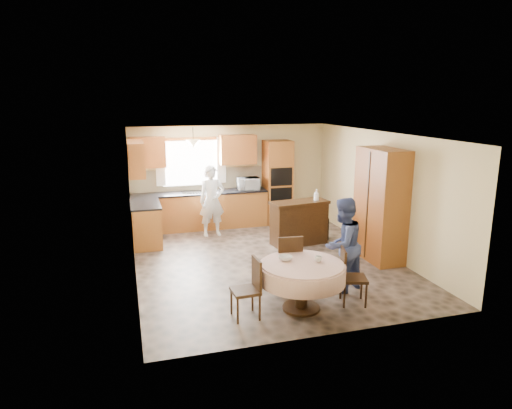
{
  "coord_description": "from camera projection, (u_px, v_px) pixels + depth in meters",
  "views": [
    {
      "loc": [
        -2.57,
        -8.17,
        3.17
      ],
      "look_at": [
        -0.11,
        0.3,
        1.1
      ],
      "focal_mm": 32.0,
      "sensor_mm": 36.0,
      "label": 1
    }
  ],
  "objects": [
    {
      "name": "counter_back",
      "position": [
        200.0,
        193.0,
        11.15
      ],
      "size": [
        3.3,
        0.64,
        0.04
      ],
      "primitive_type": "cube",
      "color": "black",
      "rests_on": "base_cab_back"
    },
    {
      "name": "chair_back",
      "position": [
        289.0,
        261.0,
        7.49
      ],
      "size": [
        0.48,
        0.48,
        1.0
      ],
      "rotation": [
        0.0,
        0.0,
        3.04
      ],
      "color": "#3A230F",
      "rests_on": "floor"
    },
    {
      "name": "ceiling",
      "position": [
        266.0,
        134.0,
        8.49
      ],
      "size": [
        5.0,
        6.0,
        0.01
      ],
      "primitive_type": "cube",
      "color": "white",
      "rests_on": "wall_back"
    },
    {
      "name": "bowl_sideboard",
      "position": [
        286.0,
        204.0,
        9.85
      ],
      "size": [
        0.22,
        0.22,
        0.05
      ],
      "primitive_type": "imported",
      "rotation": [
        0.0,
        0.0,
        0.05
      ],
      "color": "#B2B2B2",
      "rests_on": "sideboard"
    },
    {
      "name": "microwave",
      "position": [
        248.0,
        184.0,
        11.39
      ],
      "size": [
        0.58,
        0.42,
        0.3
      ],
      "primitive_type": "imported",
      "rotation": [
        0.0,
        0.0,
        -0.09
      ],
      "color": "silver",
      "rests_on": "counter_back"
    },
    {
      "name": "backsplash",
      "position": [
        198.0,
        179.0,
        11.35
      ],
      "size": [
        3.3,
        0.02,
        0.55
      ],
      "primitive_type": "cube",
      "color": "beige",
      "rests_on": "wall_back"
    },
    {
      "name": "wall_cab_right",
      "position": [
        238.0,
        150.0,
        11.31
      ],
      "size": [
        0.9,
        0.33,
        0.72
      ],
      "primitive_type": "cube",
      "color": "#B6692D",
      "rests_on": "wall_back"
    },
    {
      "name": "curtain_left",
      "position": [
        160.0,
        162.0,
        10.95
      ],
      "size": [
        0.22,
        0.02,
        1.15
      ],
      "primitive_type": "cube",
      "color": "white",
      "rests_on": "wall_back"
    },
    {
      "name": "bowl_table",
      "position": [
        285.0,
        258.0,
        6.96
      ],
      "size": [
        0.25,
        0.25,
        0.07
      ],
      "primitive_type": "imported",
      "rotation": [
        0.0,
        0.0,
        -0.18
      ],
      "color": "#B2B2B2",
      "rests_on": "dining_table"
    },
    {
      "name": "counter_left",
      "position": [
        145.0,
        204.0,
        9.94
      ],
      "size": [
        0.64,
        1.2,
        0.04
      ],
      "primitive_type": "cube",
      "color": "black",
      "rests_on": "base_cab_left"
    },
    {
      "name": "space_heater",
      "position": [
        320.0,
        228.0,
        10.43
      ],
      "size": [
        0.41,
        0.33,
        0.5
      ],
      "primitive_type": "cube",
      "rotation": [
        0.0,
        0.0,
        -0.24
      ],
      "color": "black",
      "rests_on": "floor"
    },
    {
      "name": "oven_tower",
      "position": [
        277.0,
        182.0,
        11.64
      ],
      "size": [
        0.66,
        0.62,
        2.12
      ],
      "primitive_type": "cube",
      "color": "#B16D2F",
      "rests_on": "floor"
    },
    {
      "name": "oven_lower",
      "position": [
        281.0,
        197.0,
        11.42
      ],
      "size": [
        0.56,
        0.01,
        0.45
      ],
      "primitive_type": "cube",
      "color": "black",
      "rests_on": "oven_tower"
    },
    {
      "name": "wall_cab_left",
      "position": [
        147.0,
        152.0,
        10.72
      ],
      "size": [
        0.85,
        0.33,
        0.72
      ],
      "primitive_type": "cube",
      "color": "#B6692D",
      "rests_on": "wall_back"
    },
    {
      "name": "cup_table",
      "position": [
        318.0,
        259.0,
        6.89
      ],
      "size": [
        0.14,
        0.14,
        0.09
      ],
      "primitive_type": "imported",
      "rotation": [
        0.0,
        0.0,
        -0.35
      ],
      "color": "#B2B2B2",
      "rests_on": "dining_table"
    },
    {
      "name": "framed_picture",
      "position": [
        366.0,
        174.0,
        9.91
      ],
      "size": [
        0.06,
        0.63,
        0.52
      ],
      "color": "gold",
      "rests_on": "wall_right"
    },
    {
      "name": "curtain_right",
      "position": [
        221.0,
        160.0,
        11.35
      ],
      "size": [
        0.22,
        0.02,
        1.15
      ],
      "primitive_type": "cube",
      "color": "white",
      "rests_on": "wall_back"
    },
    {
      "name": "wall_left",
      "position": [
        132.0,
        208.0,
        8.09
      ],
      "size": [
        0.02,
        6.0,
        2.5
      ],
      "primitive_type": "cube",
      "color": "#D7C28A",
      "rests_on": "floor"
    },
    {
      "name": "cupboard",
      "position": [
        381.0,
        205.0,
        8.96
      ],
      "size": [
        0.58,
        1.16,
        2.22
      ],
      "primitive_type": "cube",
      "color": "#B16D2F",
      "rests_on": "floor"
    },
    {
      "name": "base_cab_back",
      "position": [
        200.0,
        211.0,
        11.25
      ],
      "size": [
        3.3,
        0.6,
        0.88
      ],
      "primitive_type": "cube",
      "color": "#B16D2F",
      "rests_on": "floor"
    },
    {
      "name": "oven_upper",
      "position": [
        282.0,
        177.0,
        11.3
      ],
      "size": [
        0.56,
        0.01,
        0.45
      ],
      "primitive_type": "cube",
      "color": "black",
      "rests_on": "oven_tower"
    },
    {
      "name": "floor",
      "position": [
        266.0,
        261.0,
        9.06
      ],
      "size": [
        5.0,
        6.0,
        0.01
      ],
      "primitive_type": "cube",
      "color": "brown",
      "rests_on": "ground"
    },
    {
      "name": "wall_front",
      "position": [
        334.0,
        248.0,
        5.97
      ],
      "size": [
        5.0,
        0.02,
        2.5
      ],
      "primitive_type": "cube",
      "color": "#D7C28A",
      "rests_on": "floor"
    },
    {
      "name": "wall_back",
      "position": [
        231.0,
        175.0,
        11.58
      ],
      "size": [
        5.0,
        0.02,
        2.5
      ],
      "primitive_type": "cube",
      "color": "#D7C28A",
      "rests_on": "floor"
    },
    {
      "name": "pendant",
      "position": [
        193.0,
        144.0,
        10.64
      ],
      "size": [
        0.36,
        0.36,
        0.18
      ],
      "primitive_type": "cone",
      "rotation": [
        3.14,
        0.0,
        0.0
      ],
      "color": "beige",
      "rests_on": "ceiling"
    },
    {
      "name": "sideboard",
      "position": [
        299.0,
        224.0,
        10.04
      ],
      "size": [
        1.33,
        0.69,
        0.91
      ],
      "primitive_type": "cube",
      "rotation": [
        0.0,
        0.0,
        0.13
      ],
      "color": "#3A230F",
      "rests_on": "floor"
    },
    {
      "name": "wall_right",
      "position": [
        381.0,
        192.0,
        9.45
      ],
      "size": [
        0.02,
        6.0,
        2.5
      ],
      "primitive_type": "cube",
      "color": "#D7C28A",
      "rests_on": "floor"
    },
    {
      "name": "chair_right",
      "position": [
        349.0,
        274.0,
        7.09
      ],
      "size": [
        0.48,
        0.48,
        0.9
      ],
      "rotation": [
        0.0,
        0.0,
        1.28
      ],
      "color": "#3A230F",
      "rests_on": "floor"
    },
    {
      "name": "bottle_sideboard",
      "position": [
        316.0,
        196.0,
        10.01
      ],
      "size": [
        0.12,
        0.12,
        0.31
      ],
      "primitive_type": "imported",
      "rotation": [
        0.0,
        0.0,
        -0.03
      ],
      "color": "silver",
      "rests_on": "sideboard"
    },
    {
      "name": "base_cab_left",
      "position": [
        146.0,
        225.0,
        10.04
      ],
      "size": [
        0.6,
        1.2,
        0.88
      ],
      "primitive_type": "cube",
      "color": "#B16D2F",
      "rests_on": "floor"
    },
    {
      "name": "person_dining",
      "position": [
        342.0,
        245.0,
        7.52
      ],
      "size": [
        0.96,
        0.88,
        1.59
      ],
      "primitive_type": "imported",
      "rotation": [
        0.0,
        0.0,
        3.6
      ],
      "color": "#3A477E",
      "rests_on": "floor"
    },
    {
      "name": "window",
      "position": [
        191.0,
        163.0,
        11.21
      ],
      "size": [
        1.4,
        0.03,
        1.1
      ],
      "primitive_type": "cube",
      "color": "white",
      "rests_on": "wall_back"
    },
    {
      "name": "chair_left",
      "position": [
        250.0,
        285.0,
        6.66
      ],
      "size": [
        0.41,
        0.41,
        0.9
      ],
      "rotation": [
        0.0,
        0.0,
        -1.52
      ],
      "color": "#3A230F",
      "rests_on": "floor"
    },
    {
      "name": "dining_table",
      "position": [
        302.0,
        274.0,
        6.88
      ],
      "size": [
        1.31,
        1.31,
        0.74
      ],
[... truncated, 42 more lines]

